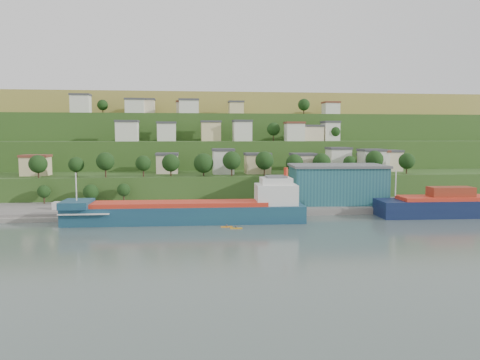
{
  "coord_description": "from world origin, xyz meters",
  "views": [
    {
      "loc": [
        -15.39,
        -123.02,
        24.44
      ],
      "look_at": [
        0.83,
        15.0,
        11.22
      ],
      "focal_mm": 35.0,
      "sensor_mm": 36.0,
      "label": 1
    }
  ],
  "objects": [
    {
      "name": "warehouse",
      "position": [
        35.07,
        27.87,
        8.43
      ],
      "size": [
        32.48,
        21.52,
        12.8
      ],
      "rotation": [
        0.0,
        0.0,
        -0.08
      ],
      "color": "#1F4F5F",
      "rests_on": "quay"
    },
    {
      "name": "dinghy",
      "position": [
        -43.49,
        16.66,
        1.58
      ],
      "size": [
        4.03,
        2.31,
        0.76
      ],
      "primitive_type": "cube",
      "rotation": [
        0.0,
        0.0,
        -0.25
      ],
      "color": "silver",
      "rests_on": "pebble_beach"
    },
    {
      "name": "kayak_yellow",
      "position": [
        -2.21,
        -2.25,
        0.24
      ],
      "size": [
        3.28,
        0.99,
        0.81
      ],
      "rotation": [
        0.0,
        0.0,
        -0.13
      ],
      "color": "orange",
      "rests_on": "ground"
    },
    {
      "name": "hillside",
      "position": [
        0.03,
        168.69,
        0.08
      ],
      "size": [
        360.0,
        210.95,
        96.0
      ],
      "color": "#284719",
      "rests_on": "ground"
    },
    {
      "name": "cargo_ship_near",
      "position": [
        -13.2,
        8.25,
        2.75
      ],
      "size": [
        67.39,
        13.05,
        17.23
      ],
      "rotation": [
        0.0,
        0.0,
        -0.04
      ],
      "color": "navy",
      "rests_on": "ground"
    },
    {
      "name": "kayak_orange",
      "position": [
        -4.53,
        -0.08,
        0.23
      ],
      "size": [
        3.15,
        0.6,
        0.79
      ],
      "rotation": [
        0.0,
        0.0,
        0.02
      ],
      "color": "orange",
      "rests_on": "ground"
    },
    {
      "name": "caravan",
      "position": [
        -52.29,
        23.64,
        2.74
      ],
      "size": [
        6.96,
        3.82,
        3.08
      ],
      "primitive_type": "cube",
      "rotation": [
        0.0,
        0.0,
        -0.17
      ],
      "color": "silver",
      "rests_on": "pebble_beach"
    },
    {
      "name": "quay",
      "position": [
        20.0,
        28.0,
        0.0
      ],
      "size": [
        220.0,
        26.0,
        4.0
      ],
      "primitive_type": "cube",
      "color": "slate",
      "rests_on": "ground"
    },
    {
      "name": "pebble_beach",
      "position": [
        -55.0,
        22.0,
        0.0
      ],
      "size": [
        40.0,
        18.0,
        2.4
      ],
      "primitive_type": "cube",
      "color": "slate",
      "rests_on": "ground"
    },
    {
      "name": "ground",
      "position": [
        0.0,
        0.0,
        0.0
      ],
      "size": [
        500.0,
        500.0,
        0.0
      ],
      "primitive_type": "plane",
      "color": "#43524E",
      "rests_on": "ground"
    }
  ]
}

